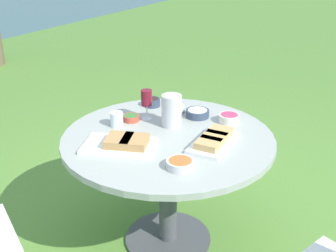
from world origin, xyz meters
name	(u,v)px	position (x,y,z in m)	size (l,w,h in m)	color
ground_plane	(168,239)	(0.00, 0.00, 0.00)	(40.00, 40.00, 0.00)	#5B8C38
dining_table	(168,154)	(0.00, 0.00, 0.61)	(1.20, 1.20, 0.73)	#4C4C51
water_pitcher	(172,111)	(0.13, 0.05, 0.83)	(0.13, 0.12, 0.19)	silver
wine_glass	(147,99)	(0.14, 0.23, 0.86)	(0.07, 0.07, 0.19)	silver
platter_bread_main	(123,143)	(-0.25, 0.13, 0.75)	(0.36, 0.44, 0.06)	white
platter_charcuterie	(214,140)	(0.03, -0.27, 0.75)	(0.36, 0.20, 0.06)	white
bowl_fries	(176,109)	(0.32, 0.13, 0.75)	(0.11, 0.11, 0.05)	silver
bowl_salad	(131,118)	(0.07, 0.30, 0.75)	(0.10, 0.10, 0.04)	#B74733
bowl_olives	(152,102)	(0.34, 0.32, 0.76)	(0.11, 0.11, 0.05)	#334256
bowl_dip_red	(229,118)	(0.35, -0.22, 0.76)	(0.13, 0.13, 0.05)	beige
bowl_dip_cream	(197,113)	(0.33, -0.02, 0.75)	(0.15, 0.15, 0.05)	#334256
bowl_roasted_veg	(180,164)	(-0.28, -0.23, 0.75)	(0.14, 0.14, 0.04)	silver
cup_water_near	(117,119)	(-0.04, 0.33, 0.77)	(0.08, 0.08, 0.09)	silver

